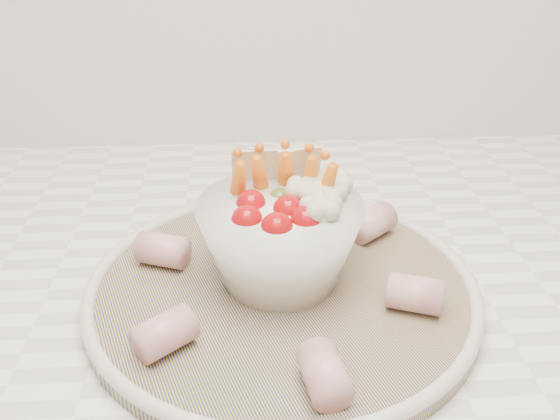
{
  "coord_description": "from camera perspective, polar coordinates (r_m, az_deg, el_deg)",
  "views": [
    {
      "loc": [
        0.01,
        0.94,
        1.26
      ],
      "look_at": [
        0.04,
        1.4,
        1.01
      ],
      "focal_mm": 40.0,
      "sensor_mm": 36.0,
      "label": 1
    }
  ],
  "objects": [
    {
      "name": "serving_platter",
      "position": [
        0.56,
        0.19,
        -7.21
      ],
      "size": [
        0.44,
        0.44,
        0.02
      ],
      "color": "navy",
      "rests_on": "kitchen_counter"
    },
    {
      "name": "veggie_bowl",
      "position": [
        0.54,
        0.18,
        -2.36
      ],
      "size": [
        0.14,
        0.14,
        0.11
      ],
      "color": "white",
      "rests_on": "serving_platter"
    },
    {
      "name": "cured_meat_rolls",
      "position": [
        0.55,
        0.2,
        -5.58
      ],
      "size": [
        0.27,
        0.3,
        0.03
      ],
      "color": "#BA555F",
      "rests_on": "serving_platter"
    }
  ]
}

